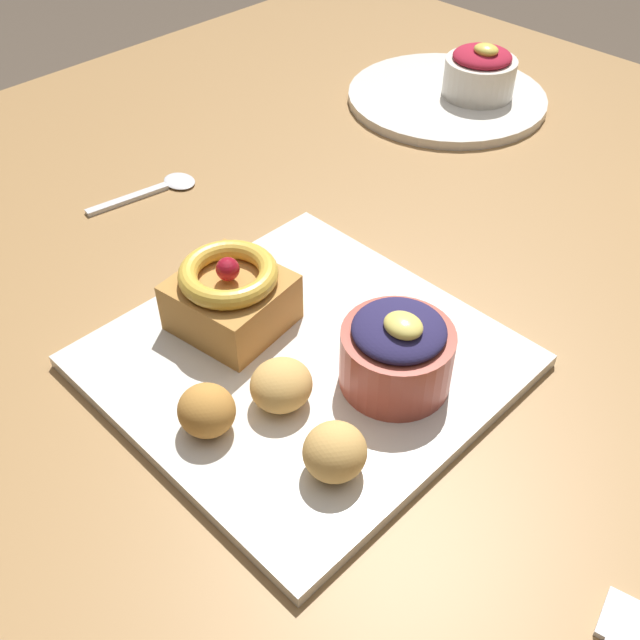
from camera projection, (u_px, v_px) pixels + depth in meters
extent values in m
plane|color=brown|center=(384.00, 575.00, 1.27)|extent=(8.00, 8.00, 0.00)
cube|color=olive|center=(424.00, 242.00, 0.79)|extent=(1.23, 1.08, 0.04)
cylinder|color=olive|center=(347.00, 186.00, 1.54)|extent=(0.07, 0.07, 0.69)
cube|color=silver|center=(303.00, 361.00, 0.62)|extent=(0.30, 0.30, 0.01)
cube|color=#B77F3D|center=(231.00, 303.00, 0.63)|extent=(0.10, 0.10, 0.05)
torus|color=gold|center=(228.00, 274.00, 0.61)|extent=(0.09, 0.09, 0.02)
sphere|color=maroon|center=(228.00, 269.00, 0.60)|extent=(0.02, 0.02, 0.02)
cylinder|color=#B24C3D|center=(396.00, 358.00, 0.58)|extent=(0.09, 0.09, 0.05)
ellipsoid|color=#28234C|center=(399.00, 330.00, 0.56)|extent=(0.07, 0.07, 0.02)
ellipsoid|color=#EAD666|center=(403.00, 325.00, 0.54)|extent=(0.03, 0.03, 0.01)
ellipsoid|color=#BC7F38|center=(207.00, 410.00, 0.54)|extent=(0.04, 0.04, 0.04)
ellipsoid|color=tan|center=(281.00, 385.00, 0.56)|extent=(0.05, 0.05, 0.04)
ellipsoid|color=tan|center=(335.00, 452.00, 0.52)|extent=(0.05, 0.05, 0.04)
cylinder|color=silver|center=(446.00, 97.00, 0.98)|extent=(0.26, 0.26, 0.01)
cylinder|color=silver|center=(479.00, 77.00, 0.96)|extent=(0.09, 0.09, 0.05)
ellipsoid|color=#A31E33|center=(482.00, 56.00, 0.94)|extent=(0.08, 0.08, 0.02)
ellipsoid|color=#E5CC56|center=(486.00, 50.00, 0.92)|extent=(0.03, 0.03, 0.01)
cube|color=silver|center=(622.00, 620.00, 0.46)|extent=(0.03, 0.04, 0.00)
cube|color=silver|center=(128.00, 199.00, 0.81)|extent=(0.03, 0.10, 0.00)
ellipsoid|color=silver|center=(179.00, 181.00, 0.83)|extent=(0.04, 0.03, 0.00)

